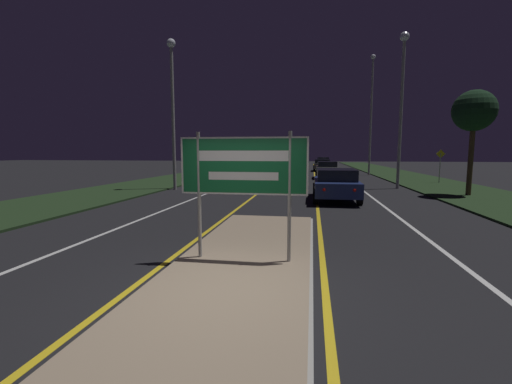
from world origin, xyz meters
TOP-DOWN VIEW (x-y plane):
  - ground_plane at (0.00, 0.00)m, footprint 160.00×160.00m
  - median_island at (0.00, 1.50)m, footprint 2.70×9.30m
  - verge_left at (-9.50, 20.00)m, footprint 5.00×100.00m
  - verge_right at (9.50, 20.00)m, footprint 5.00×100.00m
  - centre_line_yellow_left at (-1.54, 25.00)m, footprint 0.12×70.00m
  - centre_line_yellow_right at (1.54, 25.00)m, footprint 0.12×70.00m
  - lane_line_white_left at (-4.20, 25.00)m, footprint 0.12×70.00m
  - lane_line_white_right at (4.20, 25.00)m, footprint 0.12×70.00m
  - edge_line_white_left at (-7.20, 25.00)m, footprint 0.10×70.00m
  - edge_line_white_right at (7.20, 25.00)m, footprint 0.10×70.00m
  - highway_sign at (0.00, 1.50)m, footprint 2.46×0.07m
  - streetlight_left_near at (-6.64, 14.03)m, footprint 0.49×0.49m
  - streetlight_right_near at (6.40, 16.74)m, footprint 0.53×0.53m
  - streetlight_right_far at (6.70, 29.32)m, footprint 0.45×0.45m
  - car_receding_0 at (2.37, 11.01)m, footprint 2.02×4.62m
  - car_receding_1 at (2.53, 24.38)m, footprint 1.87×4.09m
  - car_receding_2 at (2.43, 35.67)m, footprint 2.01×4.31m
  - car_receding_3 at (2.76, 43.87)m, footprint 1.85×4.61m
  - car_approaching_0 at (-2.46, 17.09)m, footprint 1.87×4.63m
  - warning_sign at (10.06, 20.64)m, footprint 0.60×0.06m
  - roadside_palm_right at (8.94, 13.35)m, footprint 1.97×1.97m

SIDE VIEW (x-z plane):
  - ground_plane at x=0.00m, z-range 0.00..0.00m
  - centre_line_yellow_left at x=-1.54m, z-range 0.00..0.01m
  - centre_line_yellow_right at x=1.54m, z-range 0.00..0.01m
  - lane_line_white_left at x=-4.20m, z-range 0.00..0.01m
  - lane_line_white_right at x=4.20m, z-range 0.00..0.01m
  - edge_line_white_left at x=-7.20m, z-range 0.00..0.01m
  - edge_line_white_right at x=7.20m, z-range 0.00..0.01m
  - verge_left at x=-9.50m, z-range 0.00..0.08m
  - verge_right at x=9.50m, z-range 0.00..0.08m
  - median_island at x=0.00m, z-range -0.01..0.09m
  - car_receding_2 at x=2.43m, z-range 0.05..1.43m
  - car_receding_0 at x=2.37m, z-range 0.04..1.48m
  - car_receding_1 at x=2.53m, z-range 0.05..1.47m
  - car_receding_3 at x=2.76m, z-range 0.04..1.54m
  - car_approaching_0 at x=-2.46m, z-range 0.03..1.55m
  - warning_sign at x=10.06m, z-range 0.32..2.61m
  - highway_sign at x=0.00m, z-range 0.60..3.07m
  - roadside_palm_right at x=8.94m, z-range 1.57..6.65m
  - streetlight_left_near at x=-6.64m, z-range 1.11..9.61m
  - streetlight_right_near at x=6.40m, z-range 1.34..10.40m
  - streetlight_right_far at x=6.70m, z-range 0.95..12.14m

